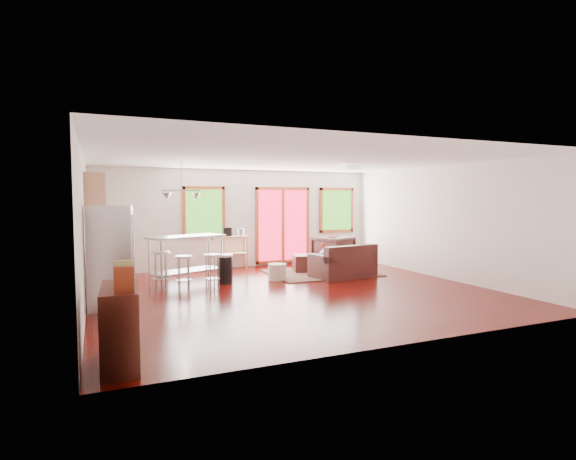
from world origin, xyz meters
name	(u,v)px	position (x,y,z in m)	size (l,w,h in m)	color
floor	(294,292)	(0.00, 0.00, -0.01)	(7.50, 7.00, 0.02)	#350301
ceiling	(294,158)	(0.00, 0.00, 2.61)	(7.50, 7.00, 0.02)	white
back_wall	(241,219)	(0.00, 3.51, 1.30)	(7.50, 0.02, 2.60)	silver
left_wall	(83,231)	(-3.76, 0.00, 1.30)	(0.02, 7.00, 2.60)	silver
right_wall	(444,222)	(3.76, 0.00, 1.30)	(0.02, 7.00, 2.60)	silver
front_wall	(409,242)	(0.00, -3.51, 1.30)	(7.50, 0.02, 2.60)	silver
window_left	(204,212)	(-1.00, 3.46, 1.50)	(1.10, 0.05, 1.30)	#285916
french_doors	(283,225)	(1.20, 3.46, 1.10)	(1.60, 0.05, 2.10)	#B81330
window_right	(337,210)	(2.90, 3.46, 1.50)	(1.10, 0.05, 1.30)	#285916
rug	(321,273)	(1.49, 1.71, 0.01)	(2.51, 1.93, 0.03)	#445030
loveseat	(344,264)	(1.72, 1.01, 0.30)	(1.55, 1.03, 0.77)	black
coffee_table	(330,256)	(1.92, 2.03, 0.37)	(1.14, 0.79, 0.42)	#351009
armchair	(333,250)	(2.28, 2.57, 0.46)	(0.89, 0.83, 0.91)	black
ottoman	(306,263)	(1.28, 2.10, 0.21)	(0.64, 0.64, 0.42)	black
pouf	(277,272)	(0.17, 1.32, 0.18)	(0.41, 0.41, 0.36)	beige
vase	(323,251)	(1.67, 1.94, 0.52)	(0.23, 0.24, 0.32)	silver
cabinets	(101,244)	(-3.49, 1.70, 0.93)	(0.64, 2.24, 2.30)	tan
refrigerator	(112,257)	(-3.34, -0.07, 0.86)	(0.77, 0.74, 1.72)	#B7BABC
island	(187,251)	(-1.78, 1.70, 0.71)	(1.76, 1.22, 1.04)	#B7BABC
cup	(212,237)	(-1.29, 1.42, 1.01)	(0.11, 0.09, 0.11)	white
bar_stool_a	(161,261)	(-2.40, 1.17, 0.58)	(0.44, 0.44, 0.78)	#B7BABC
bar_stool_b	(184,265)	(-1.99, 0.91, 0.52)	(0.42, 0.42, 0.70)	#B7BABC
bar_stool_c	(212,263)	(-1.43, 0.84, 0.53)	(0.41, 0.41, 0.72)	#B7BABC
trash_can	(225,269)	(-1.02, 1.39, 0.32)	(0.37, 0.37, 0.63)	black
kitchen_cart	(233,240)	(-0.26, 3.35, 0.74)	(0.76, 0.54, 1.08)	tan
bookshelf	(120,325)	(-3.35, -2.85, 0.46)	(0.44, 1.01, 1.16)	#351009
ceiling_flush	(349,167)	(1.60, 0.60, 2.53)	(0.35, 0.35, 0.12)	white
pendant_light	(182,196)	(-1.90, 1.50, 1.90)	(0.80, 0.18, 0.79)	gray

